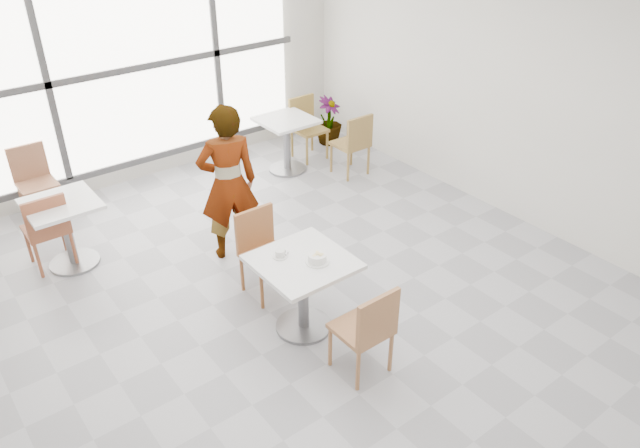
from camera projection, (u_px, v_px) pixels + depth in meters
floor at (302, 298)px, 6.05m from camera, size 7.00×7.00×0.00m
wall_back at (135, 66)px, 7.66m from camera, size 6.00×0.00×6.00m
wall_right at (516, 91)px, 6.85m from camera, size 0.00×7.00×7.00m
window at (137, 67)px, 7.61m from camera, size 4.60×0.07×2.52m
main_table at (303, 281)px, 5.41m from camera, size 0.80×0.80×0.75m
chair_near at (368, 327)px, 4.92m from camera, size 0.42×0.42×0.87m
chair_far at (261, 247)px, 5.94m from camera, size 0.42×0.42×0.87m
oatmeal_bowl at (317, 258)px, 5.25m from camera, size 0.21×0.21×0.10m
coffee_cup at (280, 254)px, 5.33m from camera, size 0.16×0.13×0.07m
person at (228, 184)px, 6.31m from camera, size 0.71×0.57×1.71m
bg_table_left at (66, 224)px, 6.32m from camera, size 0.70×0.70×0.75m
bg_table_right at (287, 137)px, 8.29m from camera, size 0.70×0.70×0.75m
bg_chair_left_near at (47, 227)px, 6.26m from camera, size 0.42×0.42×0.87m
bg_chair_left_far at (34, 177)px, 7.23m from camera, size 0.42×0.42×0.87m
bg_chair_right_near at (354, 141)px, 8.14m from camera, size 0.42×0.42×0.87m
bg_chair_right_far at (306, 123)px, 8.68m from camera, size 0.42×0.42×0.87m
plant_right at (329, 121)px, 9.16m from camera, size 0.52×0.52×0.71m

